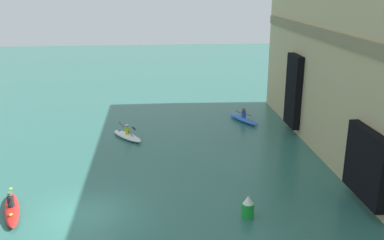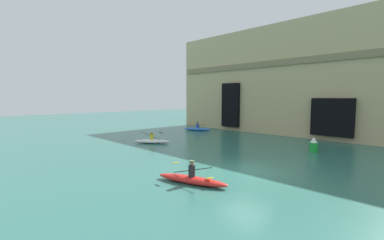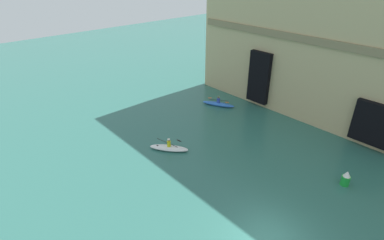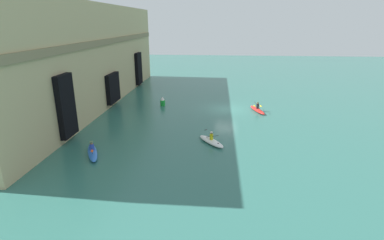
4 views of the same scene
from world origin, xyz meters
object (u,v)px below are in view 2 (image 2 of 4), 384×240
kayak_white (152,141)px  marker_buoy (314,145)px  kayak_red (192,179)px  kayak_blue (197,129)px

kayak_white → marker_buoy: size_ratio=2.68×
kayak_white → marker_buoy: (11.47, 6.27, 0.32)m
kayak_red → kayak_blue: size_ratio=1.06×
kayak_red → marker_buoy: size_ratio=3.21×
kayak_white → kayak_blue: bearing=-108.3°
kayak_white → kayak_blue: size_ratio=0.88×
marker_buoy → kayak_blue: bearing=169.0°
kayak_red → marker_buoy: (1.43, 11.30, 0.31)m
kayak_white → kayak_red: size_ratio=0.83×
kayak_white → marker_buoy: marker_buoy is taller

